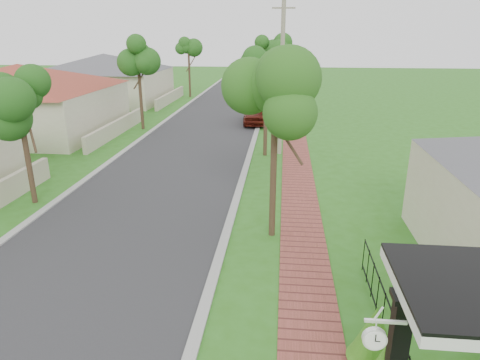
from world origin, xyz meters
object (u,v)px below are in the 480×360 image
at_px(utility_pole, 282,80).
at_px(station_clock, 375,337).
at_px(parked_car_white, 255,94).
at_px(near_tree, 275,102).
at_px(parked_car_red, 256,112).

relative_size(utility_pole, station_clock, 12.27).
bearing_deg(parked_car_white, near_tree, -88.68).
height_order(utility_pole, station_clock, utility_pole).
bearing_deg(station_clock, parked_car_red, 97.90).
xyz_separation_m(near_tree, utility_pole, (0.10, 10.39, -0.39)).
distance_m(parked_car_red, near_tree, 19.30).
bearing_deg(station_clock, near_tree, 103.97).
distance_m(parked_car_red, station_clock, 26.57).
distance_m(parked_car_red, utility_pole, 9.29).
bearing_deg(near_tree, station_clock, -76.03).
bearing_deg(near_tree, parked_car_red, 95.45).
height_order(parked_car_white, station_clock, station_clock).
xyz_separation_m(parked_car_red, station_clock, (3.65, -26.30, 1.13)).
bearing_deg(utility_pole, near_tree, -90.55).
bearing_deg(parked_car_red, near_tree, -89.01).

